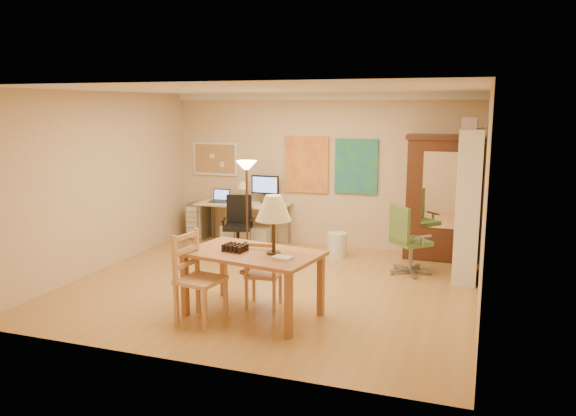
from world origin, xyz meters
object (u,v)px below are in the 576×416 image
(office_chair_black, at_px, (238,238))
(armoire, at_px, (439,206))
(computer_desk, at_px, (246,219))
(bookshelf, at_px, (468,206))
(dining_table, at_px, (260,240))
(office_chair_green, at_px, (409,256))

(office_chair_black, relative_size, armoire, 0.48)
(computer_desk, height_order, bookshelf, bookshelf)
(computer_desk, relative_size, armoire, 0.81)
(computer_desk, height_order, office_chair_black, computer_desk)
(computer_desk, height_order, armoire, armoire)
(computer_desk, xyz_separation_m, armoire, (3.38, 0.08, 0.43))
(dining_table, height_order, armoire, armoire)
(armoire, bearing_deg, office_chair_black, -167.01)
(office_chair_green, bearing_deg, armoire, 71.51)
(computer_desk, relative_size, bookshelf, 0.76)
(dining_table, height_order, computer_desk, dining_table)
(office_chair_black, height_order, armoire, armoire)
(computer_desk, bearing_deg, dining_table, -64.11)
(office_chair_green, height_order, armoire, armoire)
(office_chair_black, bearing_deg, armoire, 12.99)
(dining_table, bearing_deg, office_chair_green, 57.84)
(office_chair_black, xyz_separation_m, armoire, (3.25, 0.75, 0.62))
(office_chair_green, bearing_deg, computer_desk, 162.75)
(computer_desk, bearing_deg, armoire, 1.38)
(dining_table, height_order, bookshelf, bookshelf)
(dining_table, relative_size, office_chair_black, 1.74)
(dining_table, relative_size, computer_desk, 1.03)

